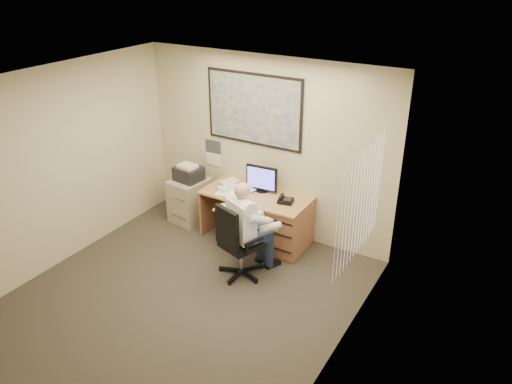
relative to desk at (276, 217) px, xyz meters
The scene contains 8 objects.
room_shell 2.14m from the desk, 101.50° to the right, with size 4.00×4.50×2.70m.
desk is the anchor object (origin of this frame).
world_map 1.60m from the desk, 150.08° to the left, with size 1.56×0.03×1.06m, color #1E4C93.
wall_calendar 1.51m from the desk, 165.62° to the left, with size 0.28×0.01×0.42m, color white.
window_blinds 2.22m from the desk, 34.71° to the right, with size 0.06×1.40×1.30m, color silver, non-canonical shape.
filing_cabinet 1.56m from the desk, behind, with size 0.57×0.65×0.97m.
office_chair 0.97m from the desk, 91.05° to the right, with size 0.80×0.80×1.06m.
person 0.92m from the desk, 92.15° to the right, with size 0.56×0.80×1.35m, color white, non-canonical shape.
Camera 1 is at (3.38, -3.78, 3.93)m, focal length 35.00 mm.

